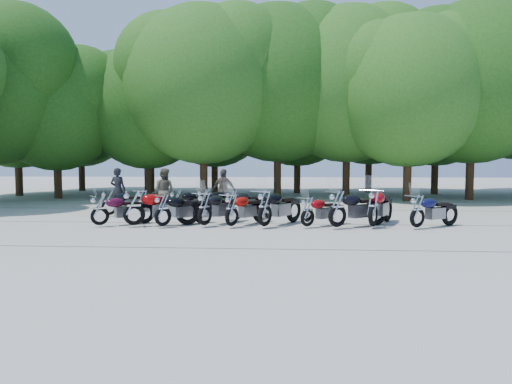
# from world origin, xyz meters

# --- Properties ---
(ground) EXTENTS (90.00, 90.00, 0.00)m
(ground) POSITION_xyz_m (0.00, 0.00, 0.00)
(ground) COLOR #A7A097
(ground) RESTS_ON ground
(tree_0) EXTENTS (7.50, 7.50, 9.21)m
(tree_0) POSITION_xyz_m (-15.42, 12.98, 5.45)
(tree_0) COLOR #3A2614
(tree_0) RESTS_ON ground
(tree_1) EXTENTS (6.97, 6.97, 8.55)m
(tree_1) POSITION_xyz_m (-12.04, 11.24, 5.06)
(tree_1) COLOR #3A2614
(tree_1) RESTS_ON ground
(tree_2) EXTENTS (7.31, 7.31, 8.97)m
(tree_2) POSITION_xyz_m (-7.25, 12.84, 5.31)
(tree_2) COLOR #3A2614
(tree_2) RESTS_ON ground
(tree_3) EXTENTS (8.70, 8.70, 10.67)m
(tree_3) POSITION_xyz_m (-3.57, 11.24, 6.32)
(tree_3) COLOR #3A2614
(tree_3) RESTS_ON ground
(tree_4) EXTENTS (9.13, 9.13, 11.20)m
(tree_4) POSITION_xyz_m (0.54, 13.09, 6.64)
(tree_4) COLOR #3A2614
(tree_4) RESTS_ON ground
(tree_5) EXTENTS (9.04, 9.04, 11.10)m
(tree_5) POSITION_xyz_m (4.61, 13.20, 6.57)
(tree_5) COLOR #3A2614
(tree_5) RESTS_ON ground
(tree_6) EXTENTS (8.00, 8.00, 9.82)m
(tree_6) POSITION_xyz_m (7.55, 10.82, 5.81)
(tree_6) COLOR #3A2614
(tree_6) RESTS_ON ground
(tree_7) EXTENTS (8.79, 8.79, 10.79)m
(tree_7) POSITION_xyz_m (11.20, 11.78, 6.39)
(tree_7) COLOR #3A2614
(tree_7) RESTS_ON ground
(tree_9) EXTENTS (7.59, 7.59, 9.32)m
(tree_9) POSITION_xyz_m (-13.53, 17.59, 5.52)
(tree_9) COLOR #3A2614
(tree_9) RESTS_ON ground
(tree_10) EXTENTS (7.78, 7.78, 9.55)m
(tree_10) POSITION_xyz_m (-8.29, 16.97, 5.66)
(tree_10) COLOR #3A2614
(tree_10) RESTS_ON ground
(tree_11) EXTENTS (7.56, 7.56, 9.28)m
(tree_11) POSITION_xyz_m (-3.76, 16.43, 5.49)
(tree_11) COLOR #3A2614
(tree_11) RESTS_ON ground
(tree_12) EXTENTS (7.88, 7.88, 9.67)m
(tree_12) POSITION_xyz_m (1.80, 16.47, 5.72)
(tree_12) COLOR #3A2614
(tree_12) RESTS_ON ground
(tree_13) EXTENTS (8.31, 8.31, 10.20)m
(tree_13) POSITION_xyz_m (6.69, 17.47, 6.04)
(tree_13) COLOR #3A2614
(tree_13) RESTS_ON ground
(tree_14) EXTENTS (8.02, 8.02, 9.84)m
(tree_14) POSITION_xyz_m (10.68, 16.09, 5.83)
(tree_14) COLOR #3A2614
(tree_14) RESTS_ON ground
(motorcycle_0) EXTENTS (2.08, 1.79, 1.20)m
(motorcycle_0) POSITION_xyz_m (-5.07, 0.39, 0.60)
(motorcycle_0) COLOR #3F081F
(motorcycle_0) RESTS_ON ground
(motorcycle_1) EXTENTS (2.55, 1.58, 1.38)m
(motorcycle_1) POSITION_xyz_m (-3.93, 0.41, 0.69)
(motorcycle_1) COLOR #920505
(motorcycle_1) RESTS_ON ground
(motorcycle_2) EXTENTS (1.94, 2.08, 1.23)m
(motorcycle_2) POSITION_xyz_m (-2.95, 0.33, 0.62)
(motorcycle_2) COLOR black
(motorcycle_2) RESTS_ON ground
(motorcycle_3) EXTENTS (1.76, 2.34, 1.30)m
(motorcycle_3) POSITION_xyz_m (-1.62, 0.55, 0.65)
(motorcycle_3) COLOR black
(motorcycle_3) RESTS_ON ground
(motorcycle_4) EXTENTS (1.74, 2.24, 1.25)m
(motorcycle_4) POSITION_xyz_m (-0.72, 0.44, 0.63)
(motorcycle_4) COLOR #990A05
(motorcycle_4) RESTS_ON ground
(motorcycle_5) EXTENTS (1.96, 2.49, 1.40)m
(motorcycle_5) POSITION_xyz_m (0.35, 0.42, 0.70)
(motorcycle_5) COLOR black
(motorcycle_5) RESTS_ON ground
(motorcycle_6) EXTENTS (1.93, 1.82, 1.15)m
(motorcycle_6) POSITION_xyz_m (1.73, 0.54, 0.58)
(motorcycle_6) COLOR maroon
(motorcycle_6) RESTS_ON ground
(motorcycle_7) EXTENTS (2.45, 2.04, 1.40)m
(motorcycle_7) POSITION_xyz_m (2.67, 0.40, 0.70)
(motorcycle_7) COLOR black
(motorcycle_7) RESTS_ON ground
(motorcycle_8) EXTENTS (1.82, 2.64, 1.44)m
(motorcycle_8) POSITION_xyz_m (3.83, 0.65, 0.72)
(motorcycle_8) COLOR #9B050F
(motorcycle_8) RESTS_ON ground
(motorcycle_9) EXTENTS (2.20, 1.77, 1.24)m
(motorcycle_9) POSITION_xyz_m (5.20, 0.54, 0.62)
(motorcycle_9) COLOR #0C0E36
(motorcycle_9) RESTS_ON ground
(motorcycle_10) EXTENTS (2.13, 1.40, 1.16)m
(motorcycle_10) POSITION_xyz_m (-5.86, 3.15, 0.58)
(motorcycle_10) COLOR black
(motorcycle_10) RESTS_ON ground
(motorcycle_11) EXTENTS (1.30, 2.15, 1.17)m
(motorcycle_11) POSITION_xyz_m (-4.56, 3.31, 0.58)
(motorcycle_11) COLOR black
(motorcycle_11) RESTS_ON ground
(motorcycle_12) EXTENTS (2.08, 1.70, 1.18)m
(motorcycle_12) POSITION_xyz_m (-3.18, 3.21, 0.59)
(motorcycle_12) COLOR black
(motorcycle_12) RESTS_ON ground
(motorcycle_13) EXTENTS (2.21, 1.68, 1.23)m
(motorcycle_13) POSITION_xyz_m (-2.12, 3.30, 0.61)
(motorcycle_13) COLOR black
(motorcycle_13) RESTS_ON ground
(motorcycle_14) EXTENTS (2.00, 1.87, 1.19)m
(motorcycle_14) POSITION_xyz_m (-1.01, 3.05, 0.59)
(motorcycle_14) COLOR black
(motorcycle_14) RESTS_ON ground
(rider_0) EXTENTS (0.74, 0.55, 1.87)m
(rider_0) POSITION_xyz_m (-6.09, 4.74, 0.94)
(rider_0) COLOR black
(rider_0) RESTS_ON ground
(rider_1) EXTENTS (1.04, 0.88, 1.87)m
(rider_1) POSITION_xyz_m (-3.96, 4.22, 0.93)
(rider_1) COLOR brown
(rider_1) RESTS_ON ground
(rider_2) EXTENTS (1.17, 0.77, 1.84)m
(rider_2) POSITION_xyz_m (-1.55, 4.67, 0.92)
(rider_2) COLOR brown
(rider_2) RESTS_ON ground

